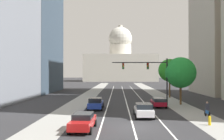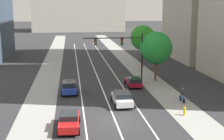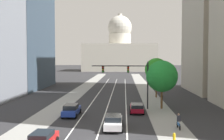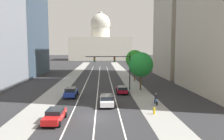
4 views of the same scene
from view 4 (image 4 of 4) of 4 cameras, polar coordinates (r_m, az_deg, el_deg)
ground_plane at (r=65.41m, az=-3.36°, el=-1.41°), size 400.00×400.00×0.00m
sidewalk_left at (r=61.05m, az=-10.71°, el=-2.01°), size 3.76×130.00×0.01m
sidewalk_right at (r=60.85m, az=3.90°, el=-1.95°), size 3.76×130.00×0.01m
lane_stripe_left at (r=50.69m, az=-6.88°, el=-3.51°), size 0.16×90.00×0.01m
lane_stripe_center at (r=50.56m, az=-3.56°, el=-3.50°), size 0.16×90.00×0.01m
lane_stripe_right at (r=50.60m, az=-0.23°, el=-3.49°), size 0.16×90.00×0.01m
capitol_building at (r=155.29m, az=-2.99°, el=6.57°), size 41.42×27.02×33.27m
car_crimson at (r=39.40m, az=2.61°, el=-5.06°), size 2.02×4.32×1.38m
car_red at (r=25.30m, az=-14.70°, el=-11.34°), size 2.10×4.73×1.44m
car_white at (r=31.09m, az=-1.39°, el=-7.86°), size 2.08×4.58×1.53m
car_blue at (r=37.32m, az=-10.68°, el=-5.63°), size 2.05×4.69×1.59m
traffic_signal_mast at (r=41.58m, az=1.10°, el=1.55°), size 8.54×0.39×7.15m
fire_hydrant at (r=27.74m, az=10.95°, el=-10.36°), size 0.26×0.35×0.91m
cyclist at (r=32.25m, az=11.39°, el=-7.39°), size 0.37×1.70×1.72m
street_tree_far_right at (r=42.55m, az=7.50°, el=1.42°), size 4.78×4.78×7.35m
street_tree_near_right at (r=53.70m, az=5.98°, el=2.81°), size 4.50×4.50×7.68m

